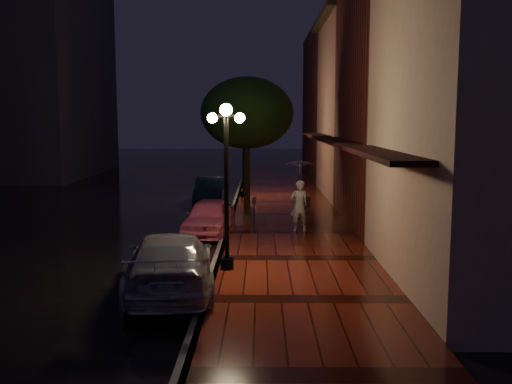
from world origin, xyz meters
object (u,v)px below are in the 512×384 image
(pink_car, at_px, (209,217))
(navy_car, at_px, (211,191))
(street_tree, at_px, (247,115))
(streetlamp_far, at_px, (244,149))
(silver_car, at_px, (170,263))
(streetlamp_near, at_px, (226,177))
(woman_with_umbrella, at_px, (300,184))
(parking_meter, at_px, (254,212))

(pink_car, distance_m, navy_car, 7.42)
(street_tree, bearing_deg, navy_car, 137.02)
(streetlamp_far, height_order, pink_car, streetlamp_far)
(streetlamp_far, distance_m, silver_car, 15.71)
(streetlamp_near, distance_m, streetlamp_far, 14.00)
(woman_with_umbrella, bearing_deg, parking_meter, 5.61)
(navy_car, bearing_deg, pink_car, -85.43)
(pink_car, bearing_deg, navy_car, 100.79)
(street_tree, xyz_separation_m, parking_meter, (0.39, -6.19, -3.34))
(navy_car, xyz_separation_m, parking_meter, (2.21, -7.88, 0.27))
(streetlamp_near, bearing_deg, street_tree, 88.65)
(silver_car, distance_m, woman_with_umbrella, 7.65)
(navy_car, bearing_deg, streetlamp_near, -83.12)
(streetlamp_far, relative_size, navy_car, 1.11)
(street_tree, distance_m, silver_car, 13.11)
(streetlamp_near, bearing_deg, silver_car, -128.89)
(pink_car, relative_size, woman_with_umbrella, 1.48)
(silver_car, xyz_separation_m, parking_meter, (1.89, 6.35, 0.20))
(woman_with_umbrella, bearing_deg, silver_car, 54.91)
(streetlamp_far, bearing_deg, silver_car, -94.58)
(streetlamp_far, bearing_deg, street_tree, -85.09)
(streetlamp_near, xyz_separation_m, streetlamp_far, (0.00, 14.00, 0.00))
(pink_car, bearing_deg, streetlamp_far, 89.88)
(streetlamp_far, xyz_separation_m, parking_meter, (0.65, -9.20, -1.70))
(streetlamp_near, xyz_separation_m, street_tree, (0.26, 10.99, 1.64))
(pink_car, distance_m, parking_meter, 1.69)
(pink_car, bearing_deg, woman_with_umbrella, 4.15)
(streetlamp_far, height_order, street_tree, street_tree)
(streetlamp_near, distance_m, parking_meter, 5.13)
(silver_car, height_order, woman_with_umbrella, woman_with_umbrella)
(streetlamp_near, relative_size, streetlamp_far, 1.00)
(silver_car, bearing_deg, navy_car, -95.84)
(pink_car, distance_m, silver_car, 6.84)
(streetlamp_far, xyz_separation_m, silver_car, (-1.24, -15.54, -1.89))
(street_tree, bearing_deg, streetlamp_far, 94.91)
(streetlamp_near, xyz_separation_m, parking_meter, (0.65, 4.80, -1.70))
(navy_car, bearing_deg, streetlamp_far, 40.14)
(streetlamp_far, relative_size, street_tree, 0.74)
(woman_with_umbrella, bearing_deg, pink_car, -9.64)
(streetlamp_near, distance_m, silver_car, 2.74)
(pink_car, relative_size, parking_meter, 3.00)
(streetlamp_near, bearing_deg, streetlamp_far, 90.00)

